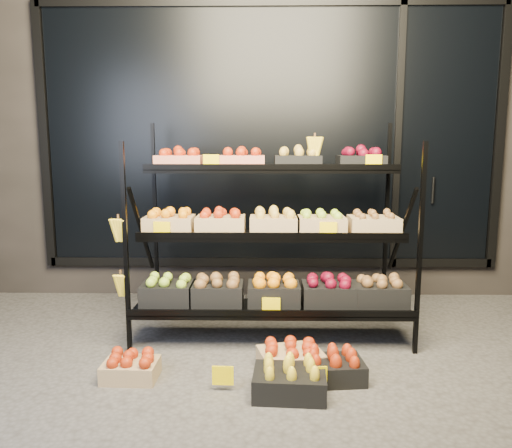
{
  "coord_description": "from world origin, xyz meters",
  "views": [
    {
      "loc": [
        -0.06,
        -3.22,
        1.47
      ],
      "look_at": [
        -0.12,
        0.55,
        0.88
      ],
      "focal_mm": 35.0,
      "sensor_mm": 36.0,
      "label": 1
    }
  ],
  "objects_px": {
    "floor_crate_midright": "(291,357)",
    "floor_crate_left": "(131,366)",
    "display_rack": "(270,234)",
    "floor_crate_midleft": "(289,379)"
  },
  "relations": [
    {
      "from": "floor_crate_midright",
      "to": "floor_crate_left",
      "type": "bearing_deg",
      "value": 173.33
    },
    {
      "from": "display_rack",
      "to": "floor_crate_left",
      "type": "height_order",
      "value": "display_rack"
    },
    {
      "from": "display_rack",
      "to": "floor_crate_midright",
      "type": "bearing_deg",
      "value": -79.77
    },
    {
      "from": "floor_crate_left",
      "to": "display_rack",
      "type": "bearing_deg",
      "value": 45.2
    },
    {
      "from": "display_rack",
      "to": "floor_crate_midleft",
      "type": "distance_m",
      "value": 1.25
    },
    {
      "from": "display_rack",
      "to": "floor_crate_midleft",
      "type": "relative_size",
      "value": 4.88
    },
    {
      "from": "floor_crate_left",
      "to": "floor_crate_midleft",
      "type": "xyz_separation_m",
      "value": [
        1.0,
        -0.19,
        0.01
      ]
    },
    {
      "from": "floor_crate_left",
      "to": "floor_crate_midright",
      "type": "bearing_deg",
      "value": 9.2
    },
    {
      "from": "floor_crate_midright",
      "to": "floor_crate_midleft",
      "type": "bearing_deg",
      "value": -108.33
    },
    {
      "from": "floor_crate_left",
      "to": "floor_crate_midright",
      "type": "height_order",
      "value": "floor_crate_midright"
    }
  ]
}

